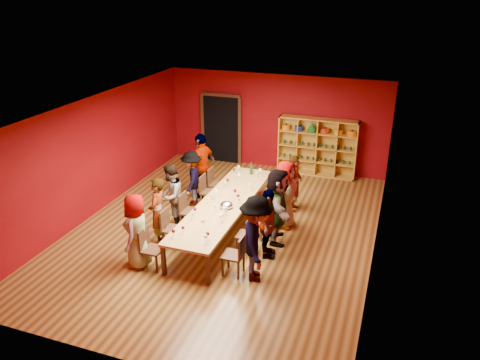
% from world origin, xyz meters
% --- Properties ---
extents(room_shell, '(7.10, 9.10, 3.04)m').
position_xyz_m(room_shell, '(0.00, 0.00, 1.50)').
color(room_shell, brown).
rests_on(room_shell, ground).
extents(tasting_table, '(1.10, 4.50, 0.75)m').
position_xyz_m(tasting_table, '(0.00, 0.00, 0.70)').
color(tasting_table, '#AA8246').
rests_on(tasting_table, ground).
extents(doorway, '(1.40, 0.17, 2.30)m').
position_xyz_m(doorway, '(-1.80, 4.43, 1.12)').
color(doorway, black).
rests_on(doorway, ground).
extents(shelving_unit, '(2.40, 0.40, 1.80)m').
position_xyz_m(shelving_unit, '(1.40, 4.32, 0.98)').
color(shelving_unit, '#B78A29').
rests_on(shelving_unit, ground).
extents(chair_person_left_0, '(0.42, 0.42, 0.89)m').
position_xyz_m(chair_person_left_0, '(-0.91, -2.00, 0.50)').
color(chair_person_left_0, '#321D10').
rests_on(chair_person_left_0, ground).
extents(person_left_0, '(0.57, 0.86, 1.63)m').
position_xyz_m(person_left_0, '(-1.17, -2.00, 0.81)').
color(person_left_0, '#161B3D').
rests_on(person_left_0, ground).
extents(chair_person_left_1, '(0.42, 0.42, 0.89)m').
position_xyz_m(chair_person_left_1, '(-0.91, -1.08, 0.50)').
color(chair_person_left_1, '#321D10').
rests_on(chair_person_left_1, ground).
extents(person_left_1, '(0.54, 0.66, 1.61)m').
position_xyz_m(person_left_1, '(-1.19, -1.08, 0.81)').
color(person_left_1, pink).
rests_on(person_left_1, ground).
extents(chair_person_left_2, '(0.42, 0.42, 0.89)m').
position_xyz_m(chair_person_left_2, '(-0.91, -0.17, 0.50)').
color(chair_person_left_2, '#321D10').
rests_on(chair_person_left_2, ground).
extents(person_left_2, '(0.44, 0.78, 1.58)m').
position_xyz_m(person_left_2, '(-1.32, -0.17, 0.79)').
color(person_left_2, tan).
rests_on(person_left_2, ground).
extents(chair_person_left_3, '(0.42, 0.42, 0.89)m').
position_xyz_m(chair_person_left_3, '(-0.91, 1.05, 0.50)').
color(chair_person_left_3, '#321D10').
rests_on(chair_person_left_3, ground).
extents(person_left_3, '(0.64, 1.04, 1.50)m').
position_xyz_m(person_left_3, '(-1.33, 1.05, 0.75)').
color(person_left_3, '#141538').
rests_on(person_left_3, ground).
extents(chair_person_left_4, '(0.42, 0.42, 0.89)m').
position_xyz_m(chair_person_left_4, '(-0.91, 1.61, 0.50)').
color(chair_person_left_4, '#321D10').
rests_on(chair_person_left_4, ground).
extents(person_left_4, '(0.69, 1.15, 1.84)m').
position_xyz_m(person_left_4, '(-1.27, 1.61, 0.92)').
color(person_left_4, '#4B4B50').
rests_on(person_left_4, ground).
extents(chair_person_right_0, '(0.42, 0.42, 0.89)m').
position_xyz_m(chair_person_right_0, '(0.91, -1.65, 0.50)').
color(chair_person_right_0, '#321D10').
rests_on(chair_person_right_0, ground).
extents(person_right_0, '(0.84, 1.27, 1.82)m').
position_xyz_m(person_right_0, '(1.31, -1.65, 0.91)').
color(person_right_0, white).
rests_on(person_right_0, ground).
extents(chair_person_right_1, '(0.42, 0.42, 0.89)m').
position_xyz_m(chair_person_right_1, '(0.91, -0.79, 0.50)').
color(chair_person_right_1, '#321D10').
rests_on(chair_person_right_1, ground).
extents(person_right_1, '(0.64, 1.01, 1.59)m').
position_xyz_m(person_right_1, '(1.29, -0.79, 0.80)').
color(person_right_1, '#4A4A4F').
rests_on(person_right_1, ground).
extents(chair_person_right_2, '(0.42, 0.42, 0.89)m').
position_xyz_m(chair_person_right_2, '(0.91, -0.06, 0.50)').
color(chair_person_right_2, '#321D10').
rests_on(chair_person_right_2, ground).
extents(person_right_2, '(0.94, 1.73, 1.79)m').
position_xyz_m(person_right_2, '(1.32, -0.06, 0.90)').
color(person_right_2, '#131734').
rests_on(person_right_2, ground).
extents(chair_person_right_3, '(0.42, 0.42, 0.89)m').
position_xyz_m(chair_person_right_3, '(0.91, 0.70, 0.50)').
color(chair_person_right_3, '#321D10').
rests_on(chair_person_right_3, ground).
extents(person_right_3, '(0.62, 0.91, 1.70)m').
position_xyz_m(person_right_3, '(1.31, 0.70, 0.85)').
color(person_right_3, '#46474B').
rests_on(person_right_3, ground).
extents(chair_person_right_4, '(0.42, 0.42, 0.89)m').
position_xyz_m(chair_person_right_4, '(0.91, 1.65, 0.50)').
color(chair_person_right_4, '#321D10').
rests_on(chair_person_right_4, ground).
extents(person_right_4, '(0.46, 0.59, 1.52)m').
position_xyz_m(person_right_4, '(1.32, 1.65, 0.76)').
color(person_right_4, '#587FB5').
rests_on(person_right_4, ground).
extents(wine_glass_0, '(0.07, 0.07, 0.18)m').
position_xyz_m(wine_glass_0, '(-0.27, -1.68, 0.88)').
color(wine_glass_0, white).
rests_on(wine_glass_0, tasting_table).
extents(wine_glass_1, '(0.07, 0.07, 0.18)m').
position_xyz_m(wine_glass_1, '(-0.32, 1.93, 0.88)').
color(wine_glass_1, white).
rests_on(wine_glass_1, tasting_table).
extents(wine_glass_2, '(0.09, 0.09, 0.22)m').
position_xyz_m(wine_glass_2, '(0.04, -1.33, 0.91)').
color(wine_glass_2, white).
rests_on(wine_glass_2, tasting_table).
extents(wine_glass_3, '(0.08, 0.08, 0.20)m').
position_xyz_m(wine_glass_3, '(-0.26, 0.09, 0.89)').
color(wine_glass_3, white).
rests_on(wine_glass_3, tasting_table).
extents(wine_glass_4, '(0.08, 0.08, 0.20)m').
position_xyz_m(wine_glass_4, '(0.30, 0.13, 0.90)').
color(wine_glass_4, white).
rests_on(wine_glass_4, tasting_table).
extents(wine_glass_5, '(0.09, 0.09, 0.21)m').
position_xyz_m(wine_glass_5, '(-0.26, 0.93, 0.90)').
color(wine_glass_5, white).
rests_on(wine_glass_5, tasting_table).
extents(wine_glass_6, '(0.08, 0.08, 0.21)m').
position_xyz_m(wine_glass_6, '(0.30, -0.98, 0.90)').
color(wine_glass_6, white).
rests_on(wine_glass_6, tasting_table).
extents(wine_glass_7, '(0.08, 0.08, 0.19)m').
position_xyz_m(wine_glass_7, '(-0.32, -1.04, 0.89)').
color(wine_glass_7, white).
rests_on(wine_glass_7, tasting_table).
extents(wine_glass_8, '(0.07, 0.07, 0.18)m').
position_xyz_m(wine_glass_8, '(0.36, 0.88, 0.88)').
color(wine_glass_8, white).
rests_on(wine_glass_8, tasting_table).
extents(wine_glass_9, '(0.08, 0.08, 0.21)m').
position_xyz_m(wine_glass_9, '(0.14, 0.36, 0.90)').
color(wine_glass_9, white).
rests_on(wine_glass_9, tasting_table).
extents(wine_glass_10, '(0.08, 0.08, 0.19)m').
position_xyz_m(wine_glass_10, '(0.29, -0.88, 0.89)').
color(wine_glass_10, white).
rests_on(wine_glass_10, tasting_table).
extents(wine_glass_11, '(0.09, 0.09, 0.22)m').
position_xyz_m(wine_glass_11, '(0.33, 1.82, 0.91)').
color(wine_glass_11, white).
rests_on(wine_glass_11, tasting_table).
extents(wine_glass_12, '(0.08, 0.08, 0.19)m').
position_xyz_m(wine_glass_12, '(-0.37, -0.84, 0.89)').
color(wine_glass_12, white).
rests_on(wine_glass_12, tasting_table).
extents(wine_glass_13, '(0.07, 0.07, 0.18)m').
position_xyz_m(wine_glass_13, '(-0.38, 1.72, 0.88)').
color(wine_glass_13, white).
rests_on(wine_glass_13, tasting_table).
extents(wine_glass_14, '(0.08, 0.08, 0.19)m').
position_xyz_m(wine_glass_14, '(-0.27, 0.77, 0.89)').
color(wine_glass_14, white).
rests_on(wine_glass_14, tasting_table).
extents(wine_glass_15, '(0.08, 0.08, 0.20)m').
position_xyz_m(wine_glass_15, '(-0.30, -0.03, 0.89)').
color(wine_glass_15, white).
rests_on(wine_glass_15, tasting_table).
extents(wine_glass_16, '(0.08, 0.08, 0.19)m').
position_xyz_m(wine_glass_16, '(0.32, -1.75, 0.89)').
color(wine_glass_16, white).
rests_on(wine_glass_16, tasting_table).
extents(wine_glass_17, '(0.08, 0.08, 0.20)m').
position_xyz_m(wine_glass_17, '(-0.11, 1.36, 0.90)').
color(wine_glass_17, white).
rests_on(wine_glass_17, tasting_table).
extents(wine_glass_18, '(0.07, 0.07, 0.19)m').
position_xyz_m(wine_glass_18, '(0.28, 1.67, 0.89)').
color(wine_glass_18, white).
rests_on(wine_glass_18, tasting_table).
extents(wine_glass_19, '(0.08, 0.08, 0.20)m').
position_xyz_m(wine_glass_19, '(0.35, 0.88, 0.89)').
color(wine_glass_19, white).
rests_on(wine_glass_19, tasting_table).
extents(wine_glass_20, '(0.08, 0.08, 0.21)m').
position_xyz_m(wine_glass_20, '(0.34, -1.89, 0.90)').
color(wine_glass_20, white).
rests_on(wine_glass_20, tasting_table).
extents(wine_glass_21, '(0.08, 0.08, 0.20)m').
position_xyz_m(wine_glass_21, '(0.37, -0.03, 0.89)').
color(wine_glass_21, white).
rests_on(wine_glass_21, tasting_table).
extents(wine_glass_22, '(0.08, 0.08, 0.20)m').
position_xyz_m(wine_glass_22, '(-0.37, -1.90, 0.89)').
color(wine_glass_22, white).
rests_on(wine_glass_22, tasting_table).
extents(wine_glass_23, '(0.08, 0.08, 0.19)m').
position_xyz_m(wine_glass_23, '(-0.02, -0.54, 0.89)').
color(wine_glass_23, white).
rests_on(wine_glass_23, tasting_table).
extents(spittoon_bowl, '(0.31, 0.31, 0.17)m').
position_xyz_m(spittoon_bowl, '(0.16, -0.27, 0.82)').
color(spittoon_bowl, silver).
rests_on(spittoon_bowl, tasting_table).
extents(carafe_a, '(0.11, 0.11, 0.24)m').
position_xyz_m(carafe_a, '(-0.25, 0.11, 0.86)').
color(carafe_a, white).
rests_on(carafe_a, tasting_table).
extents(carafe_b, '(0.13, 0.13, 0.27)m').
position_xyz_m(carafe_b, '(0.27, -0.65, 0.87)').
color(carafe_b, white).
rests_on(carafe_b, tasting_table).
extents(wine_bottle, '(0.10, 0.10, 0.34)m').
position_xyz_m(wine_bottle, '(0.06, 1.88, 0.88)').
color(wine_bottle, '#123319').
rests_on(wine_bottle, tasting_table).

